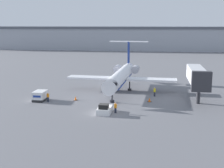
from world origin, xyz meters
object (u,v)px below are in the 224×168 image
Objects in this scene: pushback_tug at (105,109)px; worker_near_tug at (116,108)px; worker_by_wing at (155,92)px; jet_bridge at (197,76)px; traffic_cone_left at (76,98)px; airplane_main at (121,75)px; worker_on_apron at (48,97)px; luggage_cart at (40,96)px; traffic_cone_right at (149,100)px.

worker_near_tug reaches higher than pushback_tug.
worker_by_wing is 0.13× the size of jet_bridge.
worker_near_tug is at bearing -40.57° from traffic_cone_left.
airplane_main reaches higher than pushback_tug.
airplane_main reaches higher than worker_on_apron.
worker_near_tug is 0.94× the size of worker_by_wing.
worker_near_tug is 0.99× the size of worker_on_apron.
luggage_cart is 6.47m from traffic_cone_left.
pushback_tug is at bearing -129.19° from traffic_cone_right.
traffic_cone_left is 13.50m from traffic_cone_right.
airplane_main is at bearing 148.43° from worker_by_wing.
jet_bridge is at bearing 9.55° from luggage_cart.
luggage_cart reaches higher than worker_by_wing.
worker_near_tug is 14.09m from worker_on_apron.
jet_bridge is at bearing 11.24° from worker_on_apron.
luggage_cart is at bearing -141.77° from airplane_main.
traffic_cone_left is 1.00× the size of traffic_cone_right.
worker_near_tug is 13.76m from worker_by_wing.
luggage_cart is 1.70× the size of worker_by_wing.
worker_by_wing is 15.27m from traffic_cone_left.
luggage_cart is 1.79× the size of worker_on_apron.
luggage_cart is at bearing 158.02° from worker_near_tug.
worker_by_wing is at bearing 59.03° from pushback_tug.
airplane_main is 14.95× the size of worker_near_tug.
traffic_cone_right is (19.81, 2.06, -0.53)m from luggage_cart.
traffic_cone_right is 9.79m from jet_bridge.
jet_bridge is at bearing -22.34° from airplane_main.
pushback_tug is 12.70m from worker_on_apron.
worker_by_wing is 8.56m from jet_bridge.
jet_bridge is (8.47, 2.70, 4.08)m from traffic_cone_right.
worker_near_tug is at bearing -22.59° from worker_on_apron.
worker_by_wing is at bearing 79.05° from traffic_cone_right.
traffic_cone_left is (4.64, 1.76, -0.53)m from worker_on_apron.
pushback_tug is at bearing -26.91° from worker_on_apron.
jet_bridge is (26.59, 5.28, 3.56)m from worker_on_apron.
worker_near_tug is 9.50m from traffic_cone_right.
jet_bridge reaches higher than worker_by_wing.
traffic_cone_right is (13.48, 0.83, 0.00)m from traffic_cone_left.
worker_by_wing reaches higher than worker_on_apron.
traffic_cone_right is at bearing 57.49° from worker_near_tug.
worker_on_apron is at bearing 157.41° from worker_near_tug.
traffic_cone_left is (-7.34, -9.53, -2.89)m from airplane_main.
worker_near_tug is (1.69, 0.33, 0.29)m from pushback_tug.
luggage_cart is at bearing -174.05° from traffic_cone_right.
worker_by_wing is 2.35× the size of traffic_cone_left.
worker_on_apron reaches higher than traffic_cone_left.
airplane_main reaches higher than luggage_cart.
worker_by_wing is at bearing 17.39° from luggage_cart.
worker_by_wing reaches higher than pushback_tug.
worker_by_wing is 20.21m from worker_on_apron.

